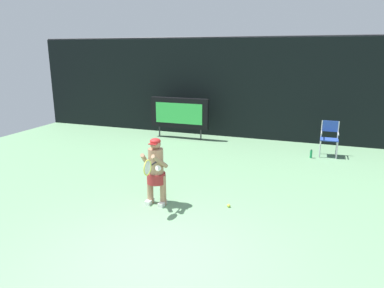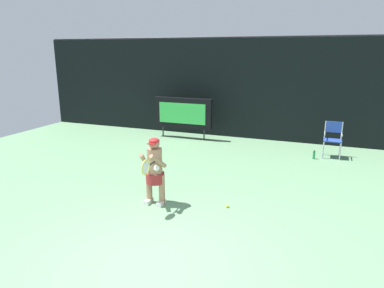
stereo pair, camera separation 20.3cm
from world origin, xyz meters
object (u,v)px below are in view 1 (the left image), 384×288
Objects in this scene: scoreboard at (180,113)px; tennis_racket at (148,167)px; tennis_player at (156,169)px; tennis_ball_loose at (229,206)px; umpire_chair at (329,136)px; water_bottle at (311,154)px.

scoreboard is 6.33m from tennis_racket.
tennis_player is 1.70m from tennis_ball_loose.
umpire_chair is 6.11m from tennis_player.
tennis_player is at bearing 88.83° from tennis_racket.
umpire_chair is (5.16, -0.56, -0.33)m from scoreboard.
umpire_chair is 0.75× the size of tennis_player.
water_bottle is at bearing 70.26° from tennis_ball_loose.
umpire_chair is at bearing 41.54° from water_bottle.
tennis_ball_loose is at bearing 13.53° from tennis_player.
tennis_racket is (1.76, -6.09, 0.05)m from scoreboard.
scoreboard reaches higher than umpire_chair.
tennis_player is (-3.49, -5.01, 0.16)m from umpire_chair.
scoreboard is 6.17m from tennis_ball_loose.
scoreboard is 4.85m from water_bottle.
tennis_ball_loose is at bearing 21.43° from tennis_racket.
water_bottle is 0.18× the size of tennis_player.
water_bottle is 4.49m from tennis_ball_loose.
tennis_player reaches higher than umpire_chair.
water_bottle is (4.67, -0.99, -0.82)m from scoreboard.
water_bottle is at bearing -138.46° from umpire_chair.
scoreboard reaches higher than tennis_player.
tennis_racket is at bearing -73.91° from scoreboard.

